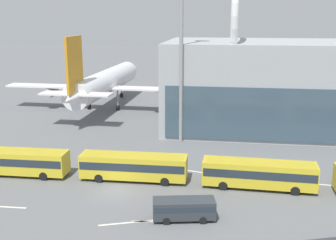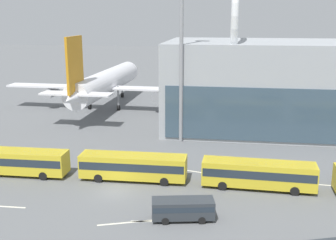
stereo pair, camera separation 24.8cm
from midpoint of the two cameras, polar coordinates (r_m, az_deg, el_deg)
ground_plane at (r=47.04m, az=-7.33°, el=-9.64°), size 440.00×440.00×0.00m
airliner_at_gate_far at (r=86.48m, az=-8.80°, el=4.98°), size 40.56×40.28×15.46m
shuttle_bus_1 at (r=54.00m, az=-19.92°, el=-5.18°), size 12.44×2.98×3.05m
shuttle_bus_2 at (r=49.39m, az=-4.82°, el=-6.14°), size 12.44×3.00×3.05m
shuttle_bus_3 at (r=48.05m, az=12.07°, el=-7.00°), size 12.50×3.27×3.05m
service_van_foreground at (r=40.41m, az=1.99°, el=-11.79°), size 6.12×3.12×2.00m
floodlight_mast at (r=61.83m, az=1.73°, el=14.48°), size 2.28×2.28×31.94m
lane_stripe_0 at (r=40.56m, az=-0.08°, el=-13.56°), size 6.91×1.26×0.01m
lane_stripe_2 at (r=40.58m, az=-4.50°, el=-13.60°), size 6.74×2.61×0.01m
lane_stripe_4 at (r=52.63m, az=3.09°, el=-6.91°), size 8.90×2.76×0.01m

